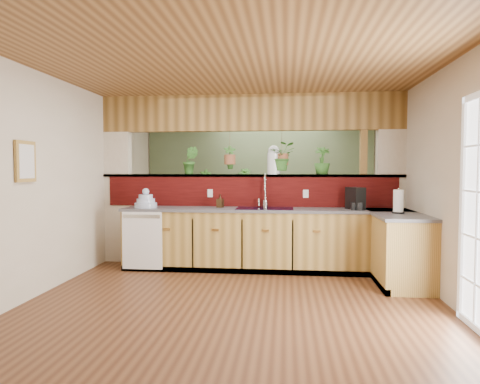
# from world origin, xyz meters

# --- Properties ---
(ground) EXTENTS (4.60, 7.00, 0.01)m
(ground) POSITION_xyz_m (0.00, 0.00, 0.00)
(ground) COLOR #522E19
(ground) RESTS_ON ground
(ceiling) EXTENTS (4.60, 7.00, 0.01)m
(ceiling) POSITION_xyz_m (0.00, 0.00, 2.60)
(ceiling) COLOR brown
(ceiling) RESTS_ON ground
(wall_back) EXTENTS (4.60, 0.02, 2.60)m
(wall_back) POSITION_xyz_m (0.00, 3.50, 1.30)
(wall_back) COLOR beige
(wall_back) RESTS_ON ground
(wall_front) EXTENTS (4.60, 0.02, 2.60)m
(wall_front) POSITION_xyz_m (0.00, -3.50, 1.30)
(wall_front) COLOR beige
(wall_front) RESTS_ON ground
(wall_left) EXTENTS (0.02, 7.00, 2.60)m
(wall_left) POSITION_xyz_m (-2.30, 0.00, 1.30)
(wall_left) COLOR beige
(wall_left) RESTS_ON ground
(wall_right) EXTENTS (0.02, 7.00, 2.60)m
(wall_right) POSITION_xyz_m (2.30, 0.00, 1.30)
(wall_right) COLOR beige
(wall_right) RESTS_ON ground
(pass_through_partition) EXTENTS (4.60, 0.21, 2.60)m
(pass_through_partition) POSITION_xyz_m (0.03, 1.35, 1.19)
(pass_through_partition) COLOR beige
(pass_through_partition) RESTS_ON ground
(pass_through_ledge) EXTENTS (4.60, 0.21, 0.04)m
(pass_through_ledge) POSITION_xyz_m (0.00, 1.35, 1.37)
(pass_through_ledge) COLOR brown
(pass_through_ledge) RESTS_ON ground
(header_beam) EXTENTS (4.60, 0.15, 0.55)m
(header_beam) POSITION_xyz_m (0.00, 1.35, 2.33)
(header_beam) COLOR brown
(header_beam) RESTS_ON ground
(sage_backwall) EXTENTS (4.55, 0.02, 2.55)m
(sage_backwall) POSITION_xyz_m (0.00, 3.48, 1.30)
(sage_backwall) COLOR #5B6F4C
(sage_backwall) RESTS_ON ground
(countertop) EXTENTS (4.14, 1.52, 0.90)m
(countertop) POSITION_xyz_m (0.84, 0.87, 0.45)
(countertop) COLOR olive
(countertop) RESTS_ON ground
(dishwasher) EXTENTS (0.58, 0.03, 0.82)m
(dishwasher) POSITION_xyz_m (-1.48, 0.66, 0.46)
(dishwasher) COLOR white
(dishwasher) RESTS_ON ground
(navy_sink) EXTENTS (0.82, 0.50, 0.18)m
(navy_sink) POSITION_xyz_m (0.25, 0.98, 0.82)
(navy_sink) COLOR black
(navy_sink) RESTS_ON countertop
(framed_print) EXTENTS (0.04, 0.35, 0.45)m
(framed_print) POSITION_xyz_m (-2.27, -0.80, 1.55)
(framed_print) COLOR olive
(framed_print) RESTS_ON wall_left
(faucet) EXTENTS (0.22, 0.22, 0.51)m
(faucet) POSITION_xyz_m (0.24, 1.13, 1.17)
(faucet) COLOR #B7B7B2
(faucet) RESTS_ON countertop
(dish_stack) EXTENTS (0.33, 0.33, 0.29)m
(dish_stack) POSITION_xyz_m (-1.50, 0.91, 0.99)
(dish_stack) COLOR #A8B7D9
(dish_stack) RESTS_ON countertop
(soap_dispenser) EXTENTS (0.11, 0.11, 0.19)m
(soap_dispenser) POSITION_xyz_m (-0.41, 1.02, 1.00)
(soap_dispenser) COLOR #342413
(soap_dispenser) RESTS_ON countertop
(coffee_maker) EXTENTS (0.17, 0.28, 0.31)m
(coffee_maker) POSITION_xyz_m (1.53, 0.95, 1.04)
(coffee_maker) COLOR black
(coffee_maker) RESTS_ON countertop
(paper_towel) EXTENTS (0.15, 0.15, 0.32)m
(paper_towel) POSITION_xyz_m (1.99, 0.45, 1.05)
(paper_towel) COLOR black
(paper_towel) RESTS_ON countertop
(glass_jar) EXTENTS (0.20, 0.20, 0.44)m
(glass_jar) POSITION_xyz_m (0.37, 1.35, 1.61)
(glass_jar) COLOR silver
(glass_jar) RESTS_ON pass_through_ledge
(ledge_plant_left) EXTENTS (0.25, 0.20, 0.43)m
(ledge_plant_left) POSITION_xyz_m (-0.93, 1.35, 1.60)
(ledge_plant_left) COLOR #2E6322
(ledge_plant_left) RESTS_ON pass_through_ledge
(ledge_plant_right) EXTENTS (0.25, 0.25, 0.42)m
(ledge_plant_right) POSITION_xyz_m (1.09, 1.35, 1.60)
(ledge_plant_right) COLOR #2E6322
(ledge_plant_right) RESTS_ON pass_through_ledge
(hanging_plant_a) EXTENTS (0.22, 0.17, 0.51)m
(hanging_plant_a) POSITION_xyz_m (-0.31, 1.35, 1.77)
(hanging_plant_a) COLOR brown
(hanging_plant_a) RESTS_ON header_beam
(hanging_plant_b) EXTENTS (0.44, 0.39, 0.55)m
(hanging_plant_b) POSITION_xyz_m (0.49, 1.35, 1.84)
(hanging_plant_b) COLOR brown
(hanging_plant_b) RESTS_ON header_beam
(shelving_console) EXTENTS (1.61, 0.51, 1.06)m
(shelving_console) POSITION_xyz_m (-0.54, 3.25, 0.50)
(shelving_console) COLOR black
(shelving_console) RESTS_ON ground
(shelf_plant_a) EXTENTS (0.24, 0.16, 0.44)m
(shelf_plant_a) POSITION_xyz_m (-1.05, 3.25, 1.25)
(shelf_plant_a) COLOR #2E6322
(shelf_plant_a) RESTS_ON shelving_console
(shelf_plant_b) EXTENTS (0.29, 0.29, 0.46)m
(shelf_plant_b) POSITION_xyz_m (-0.27, 3.25, 1.26)
(shelf_plant_b) COLOR #2E6322
(shelf_plant_b) RESTS_ON shelving_console
(floor_plant) EXTENTS (0.68, 0.60, 0.68)m
(floor_plant) POSITION_xyz_m (0.80, 2.38, 0.34)
(floor_plant) COLOR #2E6322
(floor_plant) RESTS_ON ground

